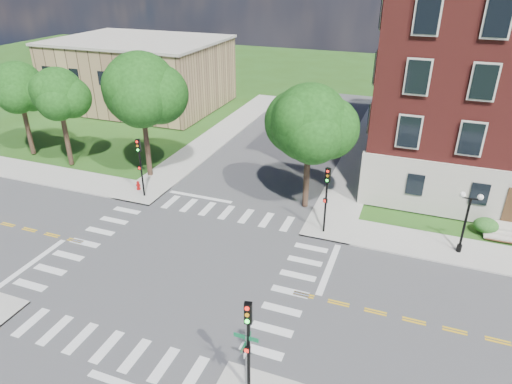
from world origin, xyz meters
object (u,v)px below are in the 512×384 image
(traffic_signal_nw, at_px, (140,160))
(twin_lamp_west, at_px, (466,219))
(fire_hydrant, at_px, (138,186))
(street_sign_pole, at_px, (246,352))
(traffic_signal_ne, at_px, (326,192))
(traffic_signal_se, at_px, (248,336))

(traffic_signal_nw, relative_size, twin_lamp_west, 1.13)
(fire_hydrant, bearing_deg, traffic_signal_nw, -36.96)
(street_sign_pole, bearing_deg, fire_hydrant, 135.90)
(traffic_signal_ne, height_order, street_sign_pole, traffic_signal_ne)
(street_sign_pole, distance_m, fire_hydrant, 21.89)
(twin_lamp_west, height_order, fire_hydrant, twin_lamp_west)
(traffic_signal_nw, xyz_separation_m, fire_hydrant, (-1.07, 0.80, -2.72))
(street_sign_pole, relative_size, fire_hydrant, 4.13)
(traffic_signal_ne, height_order, twin_lamp_west, traffic_signal_ne)
(traffic_signal_se, bearing_deg, traffic_signal_nw, 135.66)
(twin_lamp_west, bearing_deg, fire_hydrant, 179.06)
(traffic_signal_ne, distance_m, street_sign_pole, 14.14)
(traffic_signal_se, bearing_deg, twin_lamp_west, 59.13)
(twin_lamp_west, xyz_separation_m, street_sign_pole, (-8.91, -14.78, -0.21))
(twin_lamp_west, bearing_deg, traffic_signal_se, -120.87)
(traffic_signal_nw, distance_m, street_sign_pole, 20.51)
(twin_lamp_west, relative_size, fire_hydrant, 5.64)
(traffic_signal_se, height_order, fire_hydrant, traffic_signal_se)
(traffic_signal_nw, bearing_deg, traffic_signal_se, -44.34)
(twin_lamp_west, xyz_separation_m, fire_hydrant, (-24.57, 0.40, -2.06))
(traffic_signal_ne, relative_size, traffic_signal_nw, 1.00)
(traffic_signal_nw, bearing_deg, traffic_signal_ne, -1.05)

